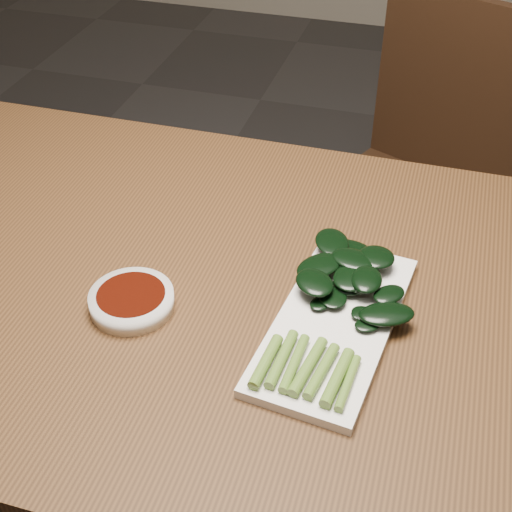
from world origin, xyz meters
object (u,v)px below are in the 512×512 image
Objects in this scene: table at (247,321)px; sauce_bowl at (132,300)px; gai_lan at (343,294)px; chair_far at (421,178)px; serving_plate at (335,323)px.

sauce_bowl is at bearing -146.86° from table.
gai_lan is at bearing -4.68° from table.
chair_far is 7.75× the size of sauce_bowl.
table is 0.17m from gai_lan.
serving_plate is at bearing 8.66° from sauce_bowl.
sauce_bowl is 0.27m from serving_plate.
sauce_bowl is 0.34× the size of serving_plate.
sauce_bowl is at bearing -171.34° from serving_plate.
chair_far is 2.71× the size of gai_lan.
table is at bearing 175.32° from gai_lan.
gai_lan reaches higher than serving_plate.
serving_plate is (0.27, 0.04, -0.01)m from sauce_bowl.
chair_far reaches higher than sauce_bowl.
gai_lan is at bearing 84.54° from serving_plate.
chair_far is (0.20, 0.78, -0.19)m from table.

